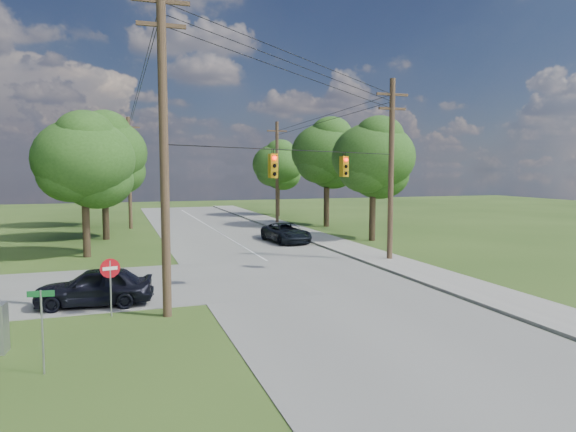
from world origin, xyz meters
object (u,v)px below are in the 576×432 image
object	(u,v)px
car_cross_dark	(95,286)
car_main_north	(286,233)
pole_ne	(391,167)
pole_sw	(164,144)
pole_north_e	(277,172)
do_not_enter_sign	(110,274)
pole_north_w	(129,172)

from	to	relation	value
car_cross_dark	car_main_north	distance (m)	19.08
pole_ne	car_main_north	xyz separation A→B (m)	(-3.40, 9.00, -4.74)
pole_sw	pole_ne	bearing A→B (deg)	29.38
car_cross_dark	pole_ne	bearing A→B (deg)	114.97
pole_sw	pole_north_e	distance (m)	32.55
car_cross_dark	do_not_enter_sign	xyz separation A→B (m)	(0.60, -1.70, 0.79)
pole_ne	do_not_enter_sign	world-z (taller)	pole_ne
pole_ne	car_cross_dark	world-z (taller)	pole_ne
pole_north_w	car_cross_dark	xyz separation A→B (m)	(-2.13, -27.30, -4.35)
do_not_enter_sign	pole_ne	bearing A→B (deg)	11.62
pole_sw	pole_north_w	xyz separation A→B (m)	(-0.40, 29.60, -1.10)
pole_north_e	pole_sw	bearing A→B (deg)	-114.52
pole_sw	pole_north_e	bearing A→B (deg)	65.48
pole_north_e	do_not_enter_sign	world-z (taller)	pole_north_e
pole_north_e	pole_north_w	distance (m)	13.90
pole_north_e	car_main_north	size ratio (longest dim) A/B	1.99
pole_north_w	car_main_north	xyz separation A→B (m)	(10.50, -13.00, -4.40)
pole_sw	car_main_north	xyz separation A→B (m)	(10.10, 16.60, -5.50)
pole_north_w	do_not_enter_sign	world-z (taller)	pole_north_w
pole_north_e	do_not_enter_sign	bearing A→B (deg)	-118.01
car_main_north	do_not_enter_sign	world-z (taller)	do_not_enter_sign
pole_sw	car_main_north	size ratio (longest dim) A/B	2.39
do_not_enter_sign	car_main_north	bearing A→B (deg)	40.28
pole_sw	car_cross_dark	distance (m)	6.43
pole_ne	car_main_north	bearing A→B (deg)	110.69
pole_sw	pole_ne	size ratio (longest dim) A/B	1.14
pole_ne	pole_north_e	xyz separation A→B (m)	(-0.00, 22.00, -0.34)
pole_north_w	do_not_enter_sign	size ratio (longest dim) A/B	4.69
pole_north_w	car_cross_dark	distance (m)	27.73
car_cross_dark	car_main_north	size ratio (longest dim) A/B	0.88
car_cross_dark	pole_sw	bearing A→B (deg)	54.41
pole_sw	car_cross_dark	bearing A→B (deg)	137.74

